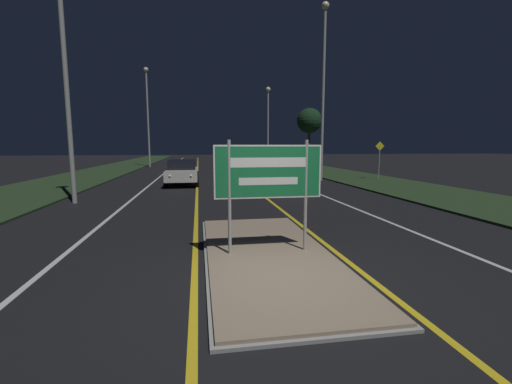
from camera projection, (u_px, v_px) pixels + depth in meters
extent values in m
plane|color=black|center=(286.00, 284.00, 5.65)|extent=(160.00, 160.00, 0.00)
cube|color=#999993|center=(268.00, 255.00, 7.08)|extent=(2.60, 6.39, 0.05)
cube|color=gray|center=(268.00, 254.00, 7.08)|extent=(2.48, 6.27, 0.10)
cube|color=#23381E|center=(80.00, 178.00, 23.63)|extent=(5.00, 100.00, 0.08)
cube|color=#23381E|center=(340.00, 174.00, 26.74)|extent=(5.00, 100.00, 0.08)
cube|color=gold|center=(198.00, 172.00, 29.83)|extent=(0.12, 70.00, 0.01)
cube|color=gold|center=(232.00, 171.00, 30.32)|extent=(0.12, 70.00, 0.01)
cube|color=silver|center=(166.00, 172.00, 29.39)|extent=(0.12, 70.00, 0.01)
cube|color=silver|center=(262.00, 171.00, 30.76)|extent=(0.12, 70.00, 0.01)
cube|color=silver|center=(129.00, 172.00, 28.90)|extent=(0.10, 70.00, 0.01)
cube|color=silver|center=(294.00, 170.00, 31.25)|extent=(0.10, 70.00, 0.01)
cylinder|color=#9E9E99|center=(229.00, 198.00, 6.79)|extent=(0.07, 0.07, 2.29)
cylinder|color=#9E9E99|center=(306.00, 196.00, 7.04)|extent=(0.07, 0.07, 2.29)
cube|color=#19703D|center=(268.00, 172.00, 6.85)|extent=(2.19, 0.04, 1.07)
cube|color=white|center=(269.00, 172.00, 6.82)|extent=(2.19, 0.00, 1.07)
cube|color=#19703D|center=(269.00, 172.00, 6.82)|extent=(2.12, 0.01, 1.00)
cube|color=white|center=(269.00, 162.00, 6.79)|extent=(1.53, 0.01, 0.19)
cube|color=white|center=(269.00, 181.00, 6.84)|extent=(1.20, 0.01, 0.15)
cylinder|color=#9E9E99|center=(66.00, 79.00, 12.92)|extent=(0.18, 0.18, 9.55)
cylinder|color=#9E9E99|center=(148.00, 120.00, 35.49)|extent=(0.18, 0.18, 9.78)
sphere|color=beige|center=(146.00, 70.00, 34.80)|extent=(0.48, 0.48, 0.48)
cylinder|color=#9E9E99|center=(323.00, 97.00, 21.52)|extent=(0.18, 0.18, 10.56)
sphere|color=beige|center=(325.00, 6.00, 20.78)|extent=(0.48, 0.48, 0.48)
cylinder|color=#9E9E99|center=(268.00, 128.00, 39.76)|extent=(0.18, 0.18, 8.47)
sphere|color=beige|center=(268.00, 89.00, 39.17)|extent=(0.56, 0.56, 0.56)
cube|color=silver|center=(280.00, 177.00, 17.36)|extent=(1.72, 4.31, 0.64)
cube|color=black|center=(282.00, 167.00, 17.03)|extent=(1.51, 2.24, 0.46)
sphere|color=red|center=(280.00, 180.00, 15.18)|extent=(0.14, 0.14, 0.14)
sphere|color=red|center=(303.00, 180.00, 15.35)|extent=(0.14, 0.14, 0.14)
cylinder|color=black|center=(260.00, 181.00, 18.57)|extent=(0.22, 0.69, 0.69)
cylinder|color=black|center=(289.00, 181.00, 18.84)|extent=(0.22, 0.69, 0.69)
cylinder|color=black|center=(270.00, 187.00, 15.96)|extent=(0.22, 0.69, 0.69)
cylinder|color=black|center=(304.00, 186.00, 16.23)|extent=(0.22, 0.69, 0.69)
cube|color=#B7B7BC|center=(255.00, 168.00, 25.26)|extent=(1.82, 4.05, 0.58)
cube|color=black|center=(256.00, 161.00, 24.95)|extent=(1.60, 2.11, 0.49)
sphere|color=red|center=(252.00, 169.00, 23.19)|extent=(0.14, 0.14, 0.14)
sphere|color=red|center=(268.00, 169.00, 23.38)|extent=(0.14, 0.14, 0.14)
cylinder|color=black|center=(241.00, 171.00, 26.38)|extent=(0.22, 0.61, 0.61)
cylinder|color=black|center=(264.00, 171.00, 26.66)|extent=(0.22, 0.61, 0.61)
cylinder|color=black|center=(246.00, 174.00, 23.93)|extent=(0.22, 0.61, 0.61)
cylinder|color=black|center=(270.00, 173.00, 24.21)|extent=(0.22, 0.61, 0.61)
cube|color=silver|center=(182.00, 174.00, 19.95)|extent=(1.73, 4.37, 0.56)
cube|color=black|center=(182.00, 164.00, 20.13)|extent=(1.52, 2.27, 0.52)
sphere|color=white|center=(170.00, 176.00, 17.73)|extent=(0.14, 0.14, 0.14)
sphere|color=white|center=(191.00, 176.00, 17.91)|extent=(0.14, 0.14, 0.14)
cylinder|color=black|center=(166.00, 181.00, 18.53)|extent=(0.22, 0.68, 0.68)
cylinder|color=black|center=(197.00, 181.00, 18.80)|extent=(0.22, 0.68, 0.68)
cylinder|color=black|center=(170.00, 177.00, 21.18)|extent=(0.22, 0.68, 0.68)
cylinder|color=black|center=(197.00, 176.00, 21.45)|extent=(0.22, 0.68, 0.68)
cylinder|color=#9E9E99|center=(379.00, 162.00, 22.21)|extent=(0.06, 0.06, 2.21)
cube|color=yellow|center=(380.00, 146.00, 22.07)|extent=(0.60, 0.02, 0.60)
cylinder|color=#4C3823|center=(309.00, 148.00, 31.72)|extent=(0.24, 0.24, 3.92)
sphere|color=black|center=(309.00, 121.00, 31.38)|extent=(2.30, 2.30, 2.30)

